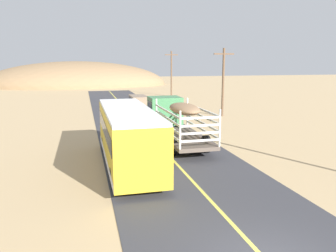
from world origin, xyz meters
TOP-DOWN VIEW (x-y plane):
  - livestock_truck at (1.41, 16.47)m, footprint 2.53×9.70m
  - bus at (-2.68, 10.36)m, footprint 2.54×10.00m
  - car_far at (1.05, 29.80)m, footprint 1.90×4.62m
  - power_pole_mid at (9.28, 25.30)m, footprint 2.20×0.24m
  - power_pole_far at (9.28, 46.64)m, footprint 2.20×0.24m
  - distant_hill at (-6.36, 77.52)m, footprint 43.46×26.24m

SIDE VIEW (x-z plane):
  - distant_hill at x=-6.36m, z-range -5.76..5.76m
  - car_far at x=1.05m, z-range 0.12..2.05m
  - bus at x=-2.68m, z-range 0.14..3.35m
  - livestock_truck at x=1.41m, z-range 0.28..3.30m
  - power_pole_mid at x=9.28m, z-range 0.28..7.36m
  - power_pole_far at x=9.28m, z-range 0.28..7.67m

